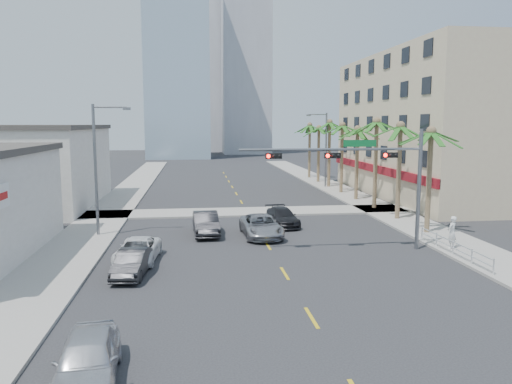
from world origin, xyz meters
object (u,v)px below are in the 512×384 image
Objects in this scene: car_parked_mid at (132,263)px; car_lane_center at (261,226)px; traffic_signal_mast at (369,168)px; car_lane_right at (282,217)px; pedestrian at (452,232)px; car_parked_far at (138,250)px; car_lane_left at (206,224)px; car_parked_near at (88,359)px.

car_parked_mid is 11.17m from car_lane_center.
traffic_signal_mast is 2.40× the size of car_lane_right.
pedestrian is at bearing -27.61° from car_lane_center.
car_parked_mid reaches higher than car_parked_far.
car_lane_center is (3.75, -1.10, -0.04)m from car_lane_left.
traffic_signal_mast is 2.76× the size of car_parked_mid.
car_parked_near is at bearing -114.70° from car_lane_center.
car_lane_right is at bearing 46.63° from car_parked_far.
car_parked_near is 1.11× the size of car_parked_mid.
car_parked_near is 13.37m from car_parked_far.
car_lane_left is 1.03× the size of car_lane_right.
pedestrian is at bearing 30.91° from car_parked_near.
car_lane_left is at bearing -59.11° from pedestrian.
car_parked_mid is at bearing -116.19° from car_lane_left.
car_parked_far is 7.62m from car_lane_left.
car_lane_right is 12.49m from pedestrian.
traffic_signal_mast is 2.38× the size of car_parked_far.
car_lane_center is 1.16× the size of car_lane_right.
car_parked_near is 20.26m from car_lane_left.
car_lane_right is at bearing 55.43° from car_parked_mid.
traffic_signal_mast is 2.33× the size of car_lane_left.
traffic_signal_mast is 20.05m from car_parked_near.
car_lane_right is (-3.78, 8.14, -4.39)m from traffic_signal_mast.
traffic_signal_mast is at bearing -33.73° from car_lane_left.
car_lane_center is at bearing -61.27° from pedestrian.
pedestrian is (5.18, -0.54, -3.92)m from traffic_signal_mast.
car_parked_far is at bearing 85.05° from car_parked_near.
traffic_signal_mast is at bearing -70.60° from car_lane_right.
car_parked_far is at bearing -143.37° from car_lane_right.
car_lane_right is at bearing 56.69° from car_lane_center.
car_lane_center is at bearing 39.47° from car_parked_far.
pedestrian reaches higher than car_parked_far.
car_parked_far is (-0.00, 13.37, -0.12)m from car_parked_near.
traffic_signal_mast reaches higher than pedestrian.
car_parked_far is 0.98× the size of car_lane_left.
car_parked_far is 2.35× the size of pedestrian.
car_lane_right reaches higher than car_parked_far.
car_lane_left is 3.91m from car_lane_center.
car_parked_mid is 2.66m from car_parked_far.
car_lane_left is at bearing 73.76° from car_parked_near.
traffic_signal_mast is at bearing -40.84° from car_lane_center.
pedestrian is at bearing 5.05° from car_parked_far.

